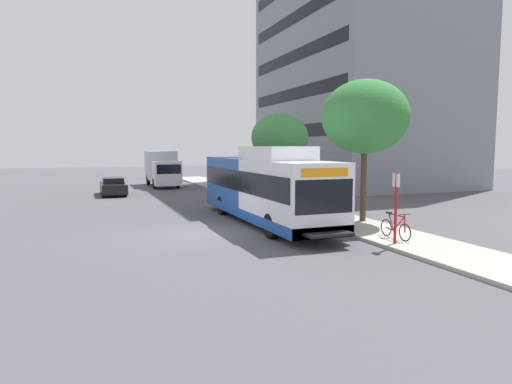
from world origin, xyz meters
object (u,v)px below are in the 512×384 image
bus_stop_sign_pole (396,202)px  street_tree_mid_block (280,137)px  bicycle_parked (395,228)px  box_truck_background (162,168)px  street_tree_near_stop (365,117)px  parked_car_far_lane (113,186)px  transit_bus (264,187)px

bus_stop_sign_pole → street_tree_mid_block: 14.50m
bicycle_parked → box_truck_background: size_ratio=0.25×
street_tree_near_stop → parked_car_far_lane: (-10.25, 17.69, -4.35)m
street_tree_mid_block → box_truck_background: street_tree_mid_block is taller
parked_car_far_lane → box_truck_background: bearing=53.3°
transit_bus → street_tree_mid_block: street_tree_mid_block is taller
street_tree_near_stop → box_truck_background: bearing=103.0°
bicycle_parked → parked_car_far_lane: 23.44m
box_truck_background → parked_car_far_lane: bearing=-126.7°
transit_bus → street_tree_mid_block: bearing=61.2°
street_tree_mid_block → parked_car_far_lane: (-10.16, 8.19, -3.60)m
transit_bus → street_tree_near_stop: (4.25, -1.92, 3.31)m
transit_bus → bicycle_parked: size_ratio=6.96×
street_tree_mid_block → parked_car_far_lane: 13.54m
transit_bus → box_truck_background: (-1.27, 22.10, 0.04)m
bus_stop_sign_pole → box_truck_background: 28.92m
street_tree_near_stop → parked_car_far_lane: street_tree_near_stop is taller
street_tree_mid_block → parked_car_far_lane: street_tree_mid_block is taller
box_truck_background → bicycle_parked: bearing=-81.3°
transit_bus → street_tree_mid_block: 9.01m
parked_car_far_lane → bus_stop_sign_pole: bearing=-69.4°
street_tree_mid_block → bus_stop_sign_pole: bearing=-97.0°
street_tree_mid_block → bicycle_parked: bearing=-94.9°
street_tree_near_stop → street_tree_mid_block: (-0.09, 9.49, -0.75)m
transit_bus → bus_stop_sign_pole: transit_bus is taller
street_tree_near_stop → box_truck_background: (-5.53, 24.02, -3.27)m
bicycle_parked → parked_car_far_lane: size_ratio=0.39×
transit_bus → bus_stop_sign_pole: 7.02m
bus_stop_sign_pole → street_tree_mid_block: street_tree_mid_block is taller
bicycle_parked → box_truck_background: bearing=98.7°
transit_bus → street_tree_mid_block: size_ratio=2.14×
bus_stop_sign_pole → box_truck_background: size_ratio=0.37×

